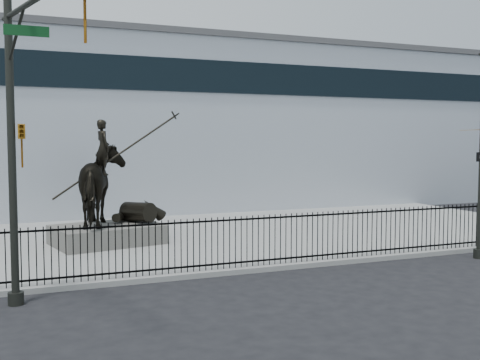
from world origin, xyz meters
name	(u,v)px	position (x,y,z in m)	size (l,w,h in m)	color
ground	(289,279)	(0.00, 0.00, 0.00)	(120.00, 120.00, 0.00)	black
plaza	(208,236)	(0.00, 7.00, 0.07)	(30.00, 12.00, 0.15)	gray
building	(139,129)	(0.00, 20.00, 4.50)	(44.00, 14.00, 9.00)	silver
picket_fence	(270,240)	(0.00, 1.25, 0.90)	(22.10, 0.10, 1.50)	black
statue_plinth	(107,234)	(-3.96, 6.46, 0.49)	(3.61, 2.48, 0.68)	#55534E
equestrian_statue	(108,185)	(-3.90, 6.47, 2.25)	(4.54, 3.32, 3.92)	black
traffic_signal_left	(23,131)	(-6.75, -0.62, 4.03)	(1.52, 4.84, 7.00)	black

